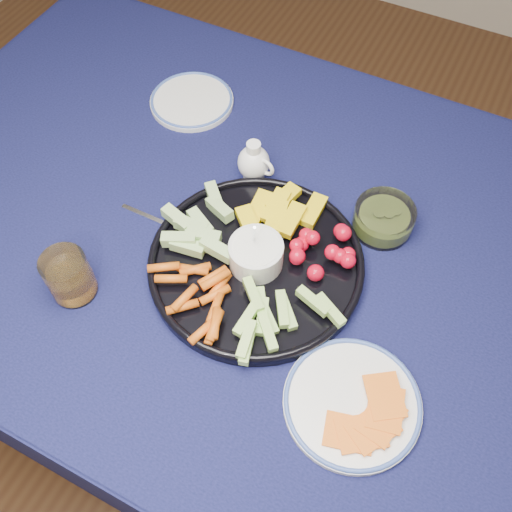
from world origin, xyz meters
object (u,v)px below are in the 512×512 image
at_px(creamer_pitcher, 254,162).
at_px(juice_tumbler, 70,278).
at_px(pickle_bowl, 383,219).
at_px(dining_table, 262,256).
at_px(cheese_plate, 352,402).
at_px(crudite_platter, 254,260).
at_px(side_plate_extra, 192,101).

height_order(creamer_pitcher, juice_tumbler, juice_tumbler).
distance_m(pickle_bowl, juice_tumbler, 0.59).
bearing_deg(juice_tumbler, pickle_bowl, 40.87).
xyz_separation_m(dining_table, cheese_plate, (0.28, -0.24, 0.10)).
distance_m(crudite_platter, cheese_plate, 0.31).
bearing_deg(creamer_pitcher, crudite_platter, -62.76).
xyz_separation_m(dining_table, crudite_platter, (0.02, -0.08, 0.11)).
height_order(crudite_platter, side_plate_extra, crudite_platter).
distance_m(dining_table, crudite_platter, 0.14).
bearing_deg(juice_tumbler, dining_table, 47.96).
distance_m(juice_tumbler, side_plate_extra, 0.53).
xyz_separation_m(crudite_platter, pickle_bowl, (0.18, 0.20, 0.00)).
bearing_deg(pickle_bowl, dining_table, -150.20).
relative_size(pickle_bowl, cheese_plate, 0.52).
bearing_deg(dining_table, juice_tumbler, -132.04).
xyz_separation_m(creamer_pitcher, side_plate_extra, (-0.23, 0.13, -0.03)).
distance_m(crudite_platter, juice_tumbler, 0.33).
relative_size(dining_table, side_plate_extra, 8.73).
height_order(crudite_platter, cheese_plate, crudite_platter).
bearing_deg(juice_tumbler, creamer_pitcher, 67.24).
bearing_deg(dining_table, pickle_bowl, 29.80).
xyz_separation_m(dining_table, pickle_bowl, (0.20, 0.12, 0.11)).
distance_m(dining_table, side_plate_extra, 0.41).
bearing_deg(crudite_platter, dining_table, 106.93).
xyz_separation_m(juice_tumbler, side_plate_extra, (-0.06, 0.52, -0.03)).
height_order(creamer_pitcher, cheese_plate, creamer_pitcher).
bearing_deg(cheese_plate, pickle_bowl, 102.66).
distance_m(dining_table, cheese_plate, 0.39).
relative_size(creamer_pitcher, pickle_bowl, 0.79).
xyz_separation_m(pickle_bowl, side_plate_extra, (-0.51, 0.14, -0.02)).
distance_m(crudite_platter, side_plate_extra, 0.47).
height_order(dining_table, juice_tumbler, juice_tumbler).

